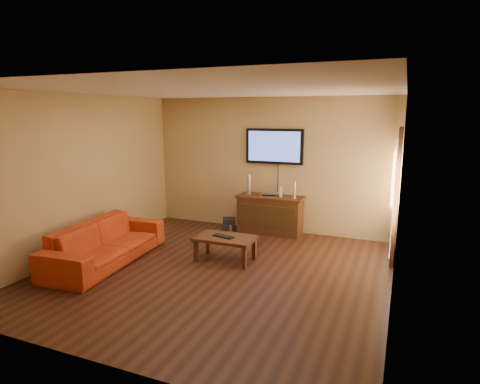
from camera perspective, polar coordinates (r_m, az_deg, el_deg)
The scene contains 14 objects.
ground_plane at distance 6.25m, azimuth -3.36°, elevation -11.22°, with size 5.00×5.00×0.00m, color black.
room_walls at distance 6.39m, azimuth -1.09°, elevation 4.93°, with size 5.00×5.00×5.00m.
french_door at distance 7.03m, azimuth 21.35°, elevation -0.52°, with size 0.07×1.02×2.22m.
media_console at distance 8.07m, azimuth 4.29°, elevation -3.21°, with size 1.33×0.51×0.76m.
television at distance 8.05m, azimuth 4.90°, elevation 6.50°, with size 1.18×0.08×0.70m.
coffee_table at distance 6.58m, azimuth -2.11°, elevation -6.84°, with size 0.97×0.59×0.40m.
sofa at distance 6.84m, azimuth -18.56°, elevation -5.91°, with size 2.26×0.66×0.88m, color #B63514.
speaker_left at distance 8.09m, azimuth 1.28°, elevation 0.92°, with size 0.11×0.11×0.40m.
speaker_right at distance 7.81m, azimuth 7.73°, elevation 0.21°, with size 0.09×0.09×0.33m.
av_receiver at distance 7.97m, azimuth 4.29°, elevation -0.34°, with size 0.32×0.23×0.07m, color silver.
game_console at distance 7.94m, azimuth 5.90°, elevation 0.05°, with size 0.04×0.14×0.20m, color white.
subwoofer at distance 8.33m, azimuth -1.58°, elevation -4.57°, with size 0.25×0.25×0.25m, color black.
bottle at distance 8.05m, azimuth -1.35°, elevation -5.41°, with size 0.06×0.06×0.19m.
keyboard at distance 6.55m, azimuth -2.37°, elevation -6.32°, with size 0.38×0.20×0.02m.
Camera 1 is at (2.53, -5.21, 2.37)m, focal length 30.00 mm.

